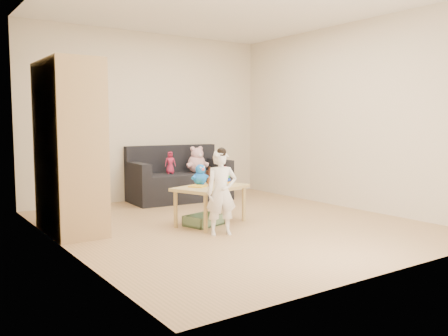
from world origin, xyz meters
TOP-DOWN VIEW (x-y plane):
  - room at (0.00, 0.00)m, footprint 4.50×4.50m
  - wardrobe at (-1.73, 0.66)m, footprint 0.52×1.04m
  - sofa at (0.30, 1.84)m, footprint 1.57×0.85m
  - play_table at (-0.23, 0.12)m, footprint 1.01×0.82m
  - storage_bin at (-0.34, 0.11)m, footprint 0.48×0.41m
  - toddler at (-0.42, -0.39)m, footprint 0.39×0.32m
  - pink_bear at (0.58, 1.78)m, footprint 0.36×0.32m
  - doll at (0.14, 1.84)m, footprint 0.20×0.16m
  - ring_stacker at (0.06, 0.28)m, footprint 0.18×0.18m
  - brown_bottle at (-0.11, 0.34)m, footprint 0.07×0.07m
  - blue_plush at (-0.28, 0.28)m, footprint 0.27×0.26m
  - wooden_figure at (-0.28, 0.07)m, footprint 0.06×0.06m
  - yellow_book at (-0.39, 0.16)m, footprint 0.25×0.25m

SIDE VIEW (x-z plane):
  - storage_bin at x=-0.34m, z-range 0.00..0.12m
  - sofa at x=0.30m, z-range 0.00..0.43m
  - play_table at x=-0.23m, z-range 0.00..0.46m
  - toddler at x=-0.42m, z-range 0.00..0.90m
  - yellow_book at x=-0.39m, z-range 0.46..0.47m
  - wooden_figure at x=-0.28m, z-range 0.46..0.58m
  - ring_stacker at x=0.06m, z-range 0.44..0.65m
  - brown_bottle at x=-0.11m, z-range 0.44..0.65m
  - blue_plush at x=-0.28m, z-range 0.46..0.72m
  - doll at x=0.14m, z-range 0.43..0.76m
  - pink_bear at x=0.58m, z-range 0.43..0.78m
  - wardrobe at x=-1.73m, z-range 0.00..1.88m
  - room at x=0.00m, z-range -0.95..3.55m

